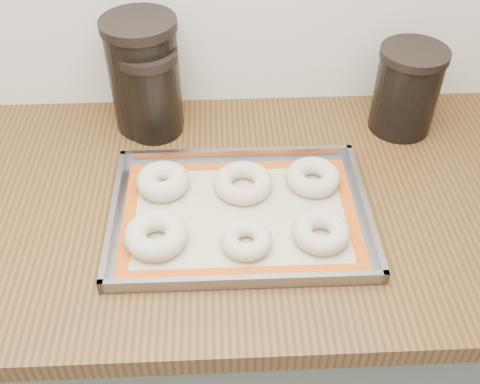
{
  "coord_description": "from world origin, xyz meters",
  "views": [
    {
      "loc": [
        -0.12,
        0.91,
        1.62
      ],
      "look_at": [
        -0.09,
        1.62,
        0.96
      ],
      "focal_mm": 42.0,
      "sensor_mm": 36.0,
      "label": 1
    }
  ],
  "objects_px": {
    "bagel_front_mid": "(246,240)",
    "canister_left": "(145,74)",
    "bagel_back_right": "(313,177)",
    "bagel_front_right": "(321,232)",
    "baking_tray": "(240,214)",
    "bagel_back_mid": "(243,183)",
    "bagel_back_left": "(163,181)",
    "canister_right": "(407,90)",
    "canister_mid": "(151,92)",
    "bagel_front_left": "(156,235)"
  },
  "relations": [
    {
      "from": "bagel_back_left",
      "to": "canister_right",
      "type": "height_order",
      "value": "canister_right"
    },
    {
      "from": "bagel_front_right",
      "to": "bagel_back_left",
      "type": "bearing_deg",
      "value": 153.09
    },
    {
      "from": "baking_tray",
      "to": "bagel_front_mid",
      "type": "bearing_deg",
      "value": -84.82
    },
    {
      "from": "bagel_front_left",
      "to": "canister_right",
      "type": "relative_size",
      "value": 0.59
    },
    {
      "from": "bagel_front_right",
      "to": "canister_left",
      "type": "bearing_deg",
      "value": 131.29
    },
    {
      "from": "baking_tray",
      "to": "bagel_front_right",
      "type": "xyz_separation_m",
      "value": [
        0.14,
        -0.07,
        0.01
      ]
    },
    {
      "from": "bagel_front_left",
      "to": "bagel_front_right",
      "type": "distance_m",
      "value": 0.28
    },
    {
      "from": "baking_tray",
      "to": "bagel_back_mid",
      "type": "distance_m",
      "value": 0.07
    },
    {
      "from": "bagel_back_left",
      "to": "canister_left",
      "type": "xyz_separation_m",
      "value": [
        -0.04,
        0.22,
        0.1
      ]
    },
    {
      "from": "bagel_back_left",
      "to": "bagel_back_mid",
      "type": "relative_size",
      "value": 0.91
    },
    {
      "from": "bagel_front_mid",
      "to": "bagel_back_mid",
      "type": "bearing_deg",
      "value": 89.18
    },
    {
      "from": "bagel_front_right",
      "to": "canister_mid",
      "type": "bearing_deg",
      "value": 132.2
    },
    {
      "from": "bagel_back_left",
      "to": "canister_right",
      "type": "relative_size",
      "value": 0.54
    },
    {
      "from": "bagel_front_right",
      "to": "bagel_back_right",
      "type": "bearing_deg",
      "value": 87.38
    },
    {
      "from": "bagel_front_right",
      "to": "canister_right",
      "type": "distance_m",
      "value": 0.4
    },
    {
      "from": "bagel_front_mid",
      "to": "canister_left",
      "type": "distance_m",
      "value": 0.43
    },
    {
      "from": "bagel_front_mid",
      "to": "canister_left",
      "type": "bearing_deg",
      "value": 116.82
    },
    {
      "from": "baking_tray",
      "to": "bagel_front_right",
      "type": "relative_size",
      "value": 4.7
    },
    {
      "from": "bagel_front_mid",
      "to": "canister_mid",
      "type": "xyz_separation_m",
      "value": [
        -0.18,
        0.35,
        0.07
      ]
    },
    {
      "from": "baking_tray",
      "to": "bagel_front_mid",
      "type": "distance_m",
      "value": 0.08
    },
    {
      "from": "canister_left",
      "to": "bagel_front_mid",
      "type": "bearing_deg",
      "value": -63.18
    },
    {
      "from": "bagel_front_right",
      "to": "bagel_back_mid",
      "type": "relative_size",
      "value": 0.9
    },
    {
      "from": "bagel_front_mid",
      "to": "bagel_front_right",
      "type": "bearing_deg",
      "value": 5.02
    },
    {
      "from": "bagel_back_right",
      "to": "bagel_front_right",
      "type": "bearing_deg",
      "value": -92.62
    },
    {
      "from": "bagel_front_mid",
      "to": "canister_right",
      "type": "distance_m",
      "value": 0.49
    },
    {
      "from": "bagel_front_mid",
      "to": "canister_right",
      "type": "bearing_deg",
      "value": 43.87
    },
    {
      "from": "bagel_front_mid",
      "to": "bagel_back_right",
      "type": "xyz_separation_m",
      "value": [
        0.14,
        0.15,
        0.0
      ]
    },
    {
      "from": "bagel_back_mid",
      "to": "canister_right",
      "type": "xyz_separation_m",
      "value": [
        0.35,
        0.19,
        0.07
      ]
    },
    {
      "from": "baking_tray",
      "to": "bagel_front_right",
      "type": "distance_m",
      "value": 0.15
    },
    {
      "from": "canister_right",
      "to": "baking_tray",
      "type": "bearing_deg",
      "value": -144.02
    },
    {
      "from": "baking_tray",
      "to": "canister_mid",
      "type": "distance_m",
      "value": 0.33
    },
    {
      "from": "canister_mid",
      "to": "bagel_back_right",
      "type": "bearing_deg",
      "value": -32.01
    },
    {
      "from": "canister_mid",
      "to": "bagel_back_left",
      "type": "bearing_deg",
      "value": -81.96
    },
    {
      "from": "bagel_back_left",
      "to": "canister_mid",
      "type": "height_order",
      "value": "canister_mid"
    },
    {
      "from": "bagel_back_right",
      "to": "bagel_front_mid",
      "type": "bearing_deg",
      "value": -131.55
    },
    {
      "from": "bagel_front_right",
      "to": "bagel_front_mid",
      "type": "bearing_deg",
      "value": -174.98
    },
    {
      "from": "bagel_front_left",
      "to": "bagel_back_left",
      "type": "height_order",
      "value": "bagel_back_left"
    },
    {
      "from": "bagel_back_left",
      "to": "bagel_back_right",
      "type": "xyz_separation_m",
      "value": [
        0.28,
        0.0,
        -0.0
      ]
    },
    {
      "from": "canister_left",
      "to": "canister_mid",
      "type": "bearing_deg",
      "value": -63.47
    },
    {
      "from": "bagel_back_mid",
      "to": "canister_right",
      "type": "bearing_deg",
      "value": 28.91
    },
    {
      "from": "bagel_back_mid",
      "to": "bagel_front_right",
      "type": "bearing_deg",
      "value": -46.21
    },
    {
      "from": "canister_left",
      "to": "canister_right",
      "type": "bearing_deg",
      "value": -4.01
    },
    {
      "from": "bagel_back_right",
      "to": "canister_left",
      "type": "bearing_deg",
      "value": 145.82
    },
    {
      "from": "canister_left",
      "to": "canister_right",
      "type": "relative_size",
      "value": 1.31
    },
    {
      "from": "canister_mid",
      "to": "canister_right",
      "type": "xyz_separation_m",
      "value": [
        0.52,
        -0.01,
        -0.0
      ]
    },
    {
      "from": "bagel_front_right",
      "to": "bagel_back_right",
      "type": "distance_m",
      "value": 0.14
    },
    {
      "from": "bagel_front_right",
      "to": "bagel_back_right",
      "type": "xyz_separation_m",
      "value": [
        0.01,
        0.14,
        0.0
      ]
    },
    {
      "from": "baking_tray",
      "to": "bagel_back_mid",
      "type": "xyz_separation_m",
      "value": [
        0.01,
        0.07,
        0.01
      ]
    },
    {
      "from": "bagel_back_right",
      "to": "canister_left",
      "type": "height_order",
      "value": "canister_left"
    },
    {
      "from": "bagel_front_right",
      "to": "bagel_back_right",
      "type": "relative_size",
      "value": 0.96
    }
  ]
}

